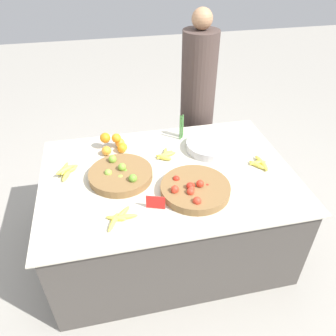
# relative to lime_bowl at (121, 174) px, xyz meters

# --- Properties ---
(ground_plane) EXTENTS (12.00, 12.00, 0.00)m
(ground_plane) POSITION_rel_lime_bowl_xyz_m (0.32, -0.02, -0.73)
(ground_plane) COLOR #A39E93
(market_table) EXTENTS (1.71, 1.19, 0.70)m
(market_table) POSITION_rel_lime_bowl_xyz_m (0.32, -0.02, -0.38)
(market_table) COLOR #4C4742
(market_table) RESTS_ON ground_plane
(lime_bowl) EXTENTS (0.43, 0.43, 0.10)m
(lime_bowl) POSITION_rel_lime_bowl_xyz_m (0.00, 0.00, 0.00)
(lime_bowl) COLOR olive
(lime_bowl) RESTS_ON market_table
(tomato_basket) EXTENTS (0.44, 0.44, 0.10)m
(tomato_basket) POSITION_rel_lime_bowl_xyz_m (0.44, -0.24, -0.00)
(tomato_basket) COLOR olive
(tomato_basket) RESTS_ON market_table
(orange_pile) EXTENTS (0.19, 0.16, 0.13)m
(orange_pile) POSITION_rel_lime_bowl_xyz_m (-0.01, 0.35, 0.03)
(orange_pile) COLOR orange
(orange_pile) RESTS_ON market_table
(metal_bowl) EXTENTS (0.36, 0.36, 0.06)m
(metal_bowl) POSITION_rel_lime_bowl_xyz_m (0.69, 0.21, 0.00)
(metal_bowl) COLOR silver
(metal_bowl) RESTS_ON market_table
(price_sign) EXTENTS (0.11, 0.04, 0.09)m
(price_sign) POSITION_rel_lime_bowl_xyz_m (0.18, -0.34, 0.02)
(price_sign) COLOR red
(price_sign) RESTS_ON market_table
(veg_bundle) EXTENTS (0.04, 0.06, 0.18)m
(veg_bundle) POSITION_rel_lime_bowl_xyz_m (0.52, 0.42, 0.06)
(veg_bundle) COLOR #428438
(veg_bundle) RESTS_ON market_table
(banana_bunch_back_center) EXTENTS (0.19, 0.19, 0.03)m
(banana_bunch_back_center) POSITION_rel_lime_bowl_xyz_m (-0.04, -0.38, -0.02)
(banana_bunch_back_center) COLOR #EFDB4C
(banana_bunch_back_center) RESTS_ON market_table
(banana_bunch_front_center) EXTENTS (0.15, 0.19, 0.06)m
(banana_bunch_front_center) POSITION_rel_lime_bowl_xyz_m (-0.35, 0.13, -0.01)
(banana_bunch_front_center) COLOR #EFDB4C
(banana_bunch_front_center) RESTS_ON market_table
(banana_bunch_middle_left) EXTENTS (0.13, 0.19, 0.03)m
(banana_bunch_middle_left) POSITION_rel_lime_bowl_xyz_m (0.98, -0.06, -0.01)
(banana_bunch_middle_left) COLOR #EFDB4C
(banana_bunch_middle_left) RESTS_ON market_table
(banana_bunch_front_right) EXTENTS (0.16, 0.18, 0.04)m
(banana_bunch_front_right) POSITION_rel_lime_bowl_xyz_m (0.34, 0.18, -0.01)
(banana_bunch_front_right) COLOR #EFDB4C
(banana_bunch_front_right) RESTS_ON market_table
(vendor_person) EXTENTS (0.30, 0.30, 1.57)m
(vendor_person) POSITION_rel_lime_bowl_xyz_m (0.77, 0.82, -0.00)
(vendor_person) COLOR #473833
(vendor_person) RESTS_ON ground_plane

